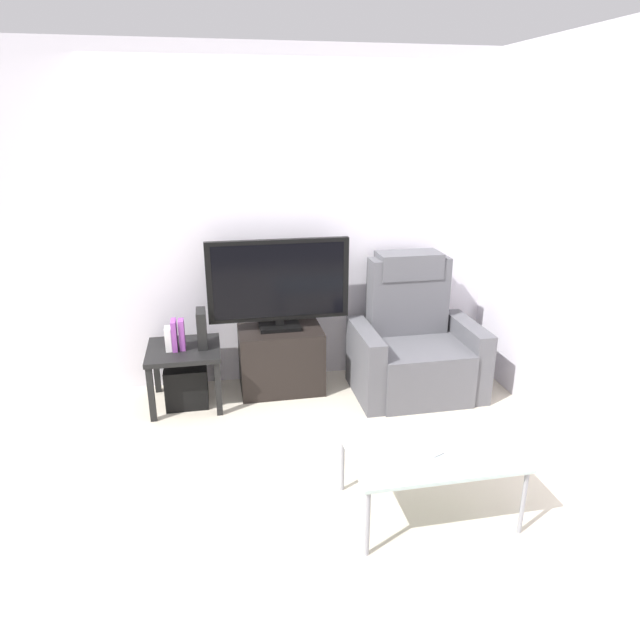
# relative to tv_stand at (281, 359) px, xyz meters

# --- Properties ---
(ground_plane) EXTENTS (6.40, 6.40, 0.00)m
(ground_plane) POSITION_rel_tv_stand_xyz_m (-0.06, -0.85, -0.26)
(ground_plane) COLOR beige
(wall_back) EXTENTS (6.40, 0.06, 2.60)m
(wall_back) POSITION_rel_tv_stand_xyz_m (-0.06, 0.28, 1.04)
(wall_back) COLOR silver
(wall_back) RESTS_ON ground
(wall_side) EXTENTS (0.06, 4.48, 2.60)m
(wall_side) POSITION_rel_tv_stand_xyz_m (1.82, -0.85, 1.04)
(wall_side) COLOR silver
(wall_side) RESTS_ON ground
(tv_stand) EXTENTS (0.65, 0.43, 0.51)m
(tv_stand) POSITION_rel_tv_stand_xyz_m (0.00, 0.00, 0.00)
(tv_stand) COLOR black
(tv_stand) RESTS_ON ground
(television) EXTENTS (1.09, 0.20, 0.71)m
(television) POSITION_rel_tv_stand_xyz_m (0.00, 0.02, 0.63)
(television) COLOR black
(television) RESTS_ON tv_stand
(recliner_armchair) EXTENTS (0.98, 0.78, 1.08)m
(recliner_armchair) POSITION_rel_tv_stand_xyz_m (1.05, -0.19, 0.11)
(recliner_armchair) COLOR #515156
(recliner_armchair) RESTS_ON ground
(side_table) EXTENTS (0.54, 0.54, 0.46)m
(side_table) POSITION_rel_tv_stand_xyz_m (-0.74, -0.10, 0.13)
(side_table) COLOR black
(side_table) RESTS_ON ground
(subwoofer_box) EXTENTS (0.31, 0.31, 0.31)m
(subwoofer_box) POSITION_rel_tv_stand_xyz_m (-0.74, -0.10, -0.10)
(subwoofer_box) COLOR black
(subwoofer_box) RESTS_ON ground
(book_leftmost) EXTENTS (0.05, 0.11, 0.18)m
(book_leftmost) POSITION_rel_tv_stand_xyz_m (-0.84, -0.12, 0.29)
(book_leftmost) COLOR white
(book_leftmost) RESTS_ON side_table
(book_middle) EXTENTS (0.04, 0.13, 0.23)m
(book_middle) POSITION_rel_tv_stand_xyz_m (-0.80, -0.12, 0.31)
(book_middle) COLOR purple
(book_middle) RESTS_ON side_table
(book_rightmost) EXTENTS (0.04, 0.10, 0.23)m
(book_rightmost) POSITION_rel_tv_stand_xyz_m (-0.75, -0.12, 0.31)
(book_rightmost) COLOR purple
(book_rightmost) RESTS_ON side_table
(game_console) EXTENTS (0.07, 0.20, 0.28)m
(game_console) POSITION_rel_tv_stand_xyz_m (-0.60, -0.09, 0.34)
(game_console) COLOR black
(game_console) RESTS_ON side_table
(coffee_table) EXTENTS (0.90, 0.60, 0.40)m
(coffee_table) POSITION_rel_tv_stand_xyz_m (0.60, -1.66, 0.12)
(coffee_table) COLOR #B2C6C1
(coffee_table) RESTS_ON ground
(cell_phone) EXTENTS (0.12, 0.17, 0.01)m
(cell_phone) POSITION_rel_tv_stand_xyz_m (0.58, -1.68, 0.15)
(cell_phone) COLOR #B7B7BC
(cell_phone) RESTS_ON coffee_table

